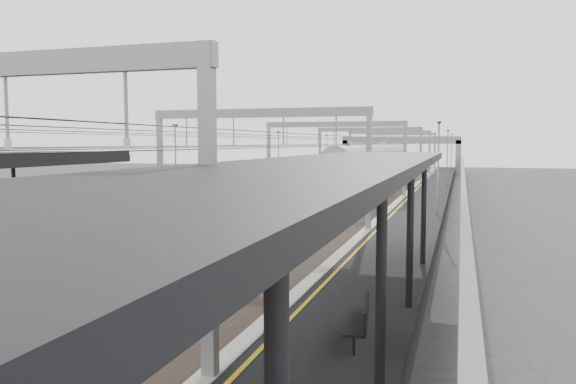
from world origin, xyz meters
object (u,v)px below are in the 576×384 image
Objects in this scene: signal_green at (343,166)px; overbridge at (401,145)px; train at (374,174)px; bench at (361,318)px.

overbridge is at bearing 79.75° from signal_green.
overbridge is 29.36m from signal_green.
overbridge is 0.44× the size of train.
train is 52.05m from bench.
bench is (7.40, -51.52, -0.51)m from train.
overbridge is at bearing 91.96° from train.
overbridge reaches higher than bench.
signal_green is at bearing 101.96° from bench.
signal_green is at bearing 113.98° from train.
signal_green is at bearing -100.25° from overbridge.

